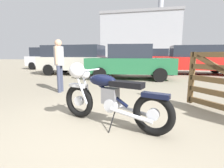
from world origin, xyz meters
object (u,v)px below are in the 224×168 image
at_px(vintage_motorcycle, 108,97).
at_px(blue_hatchback_right, 194,59).
at_px(silver_sedan_mid, 130,62).
at_px(pale_sedan_back, 77,59).
at_px(dark_sedan_left, 50,58).
at_px(bystander, 59,60).
at_px(white_estate_far, 198,59).
at_px(red_hatchback_near, 146,58).

relative_size(vintage_motorcycle, blue_hatchback_right, 0.45).
bearing_deg(vintage_motorcycle, silver_sedan_mid, -68.50).
relative_size(blue_hatchback_right, silver_sedan_mid, 1.03).
relative_size(pale_sedan_back, dark_sedan_left, 1.18).
height_order(vintage_motorcycle, dark_sedan_left, dark_sedan_left).
bearing_deg(vintage_motorcycle, bystander, -27.60).
bearing_deg(vintage_motorcycle, blue_hatchback_right, -89.16).
distance_m(white_estate_far, red_hatchback_near, 6.09).
bearing_deg(red_hatchback_near, dark_sedan_left, 21.44).
height_order(pale_sedan_back, blue_hatchback_right, pale_sedan_back).
relative_size(bystander, blue_hatchback_right, 0.38).
height_order(dark_sedan_left, silver_sedan_mid, dark_sedan_left).
relative_size(white_estate_far, dark_sedan_left, 1.16).
relative_size(dark_sedan_left, blue_hatchback_right, 0.94).
bearing_deg(silver_sedan_mid, bystander, -123.08).
bearing_deg(bystander, silver_sedan_mid, -124.32).
relative_size(bystander, pale_sedan_back, 0.34).
bearing_deg(pale_sedan_back, vintage_motorcycle, -60.57).
xyz_separation_m(bystander, dark_sedan_left, (-4.82, 8.19, -0.10)).
distance_m(pale_sedan_back, blue_hatchback_right, 12.04).
xyz_separation_m(red_hatchback_near, silver_sedan_mid, (-1.12, -7.98, -0.10)).
bearing_deg(pale_sedan_back, white_estate_far, 15.06).
bearing_deg(red_hatchback_near, white_estate_far, 117.73).
relative_size(vintage_motorcycle, pale_sedan_back, 0.41).
bearing_deg(blue_hatchback_right, silver_sedan_mid, 65.49).
distance_m(pale_sedan_back, silver_sedan_mid, 3.54).
height_order(vintage_motorcycle, pale_sedan_back, pale_sedan_back).
xyz_separation_m(vintage_motorcycle, dark_sedan_left, (-6.80, 10.54, 0.43)).
xyz_separation_m(white_estate_far, dark_sedan_left, (-10.87, 2.17, -0.02)).
height_order(red_hatchback_near, blue_hatchback_right, red_hatchback_near).
relative_size(red_hatchback_near, blue_hatchback_right, 1.07).
bearing_deg(silver_sedan_mid, pale_sedan_back, 154.94).
distance_m(white_estate_far, blue_hatchback_right, 6.93).
xyz_separation_m(pale_sedan_back, blue_hatchback_right, (9.08, 7.90, -0.10)).
distance_m(pale_sedan_back, dark_sedan_left, 4.96).
bearing_deg(pale_sedan_back, red_hatchback_near, 61.92).
xyz_separation_m(bystander, blue_hatchback_right, (7.89, 12.70, -0.18)).
bearing_deg(red_hatchback_near, bystander, 74.04).
bearing_deg(blue_hatchback_right, white_estate_far, 82.21).
xyz_separation_m(white_estate_far, blue_hatchback_right, (1.84, 6.68, -0.10)).
bearing_deg(blue_hatchback_right, red_hatchback_near, 23.10).
distance_m(bystander, silver_sedan_mid, 3.99).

